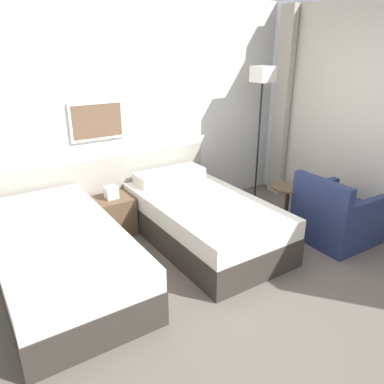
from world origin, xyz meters
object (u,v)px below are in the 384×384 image
at_px(nightstand, 113,215).
at_px(floor_lamp, 262,90).
at_px(bed_near_window, 203,219).
at_px(bed_near_door, 63,260).
at_px(armchair, 336,218).
at_px(side_table, 287,200).

height_order(nightstand, floor_lamp, floor_lamp).
bearing_deg(floor_lamp, bed_near_window, -157.93).
distance_m(bed_near_door, floor_lamp, 3.20).
bearing_deg(armchair, floor_lamp, 2.82).
relative_size(bed_near_door, bed_near_window, 1.00).
xyz_separation_m(bed_near_door, armchair, (2.89, -0.82, -0.00)).
distance_m(bed_near_window, floor_lamp, 1.91).
relative_size(floor_lamp, armchair, 2.34).
xyz_separation_m(bed_near_door, nightstand, (0.79, 0.74, -0.03)).
bearing_deg(side_table, bed_near_window, 163.58).
xyz_separation_m(nightstand, floor_lamp, (2.07, -0.22, 1.35)).
relative_size(bed_near_window, side_table, 3.58).
distance_m(bed_near_window, side_table, 1.08).
xyz_separation_m(floor_lamp, armchair, (0.03, -1.34, -1.32)).
bearing_deg(armchair, side_table, 29.37).
xyz_separation_m(bed_near_window, floor_lamp, (1.28, 0.52, 1.32)).
relative_size(bed_near_door, armchair, 2.46).
bearing_deg(bed_near_window, bed_near_door, 180.00).
height_order(bed_near_door, nightstand, bed_near_door).
relative_size(bed_near_window, nightstand, 3.29).
distance_m(nightstand, floor_lamp, 2.48).
bearing_deg(bed_near_window, nightstand, 137.22).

